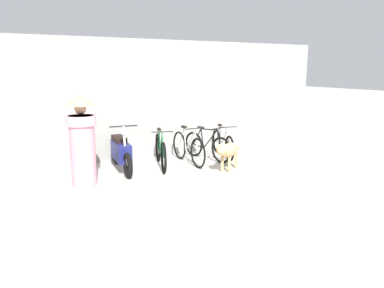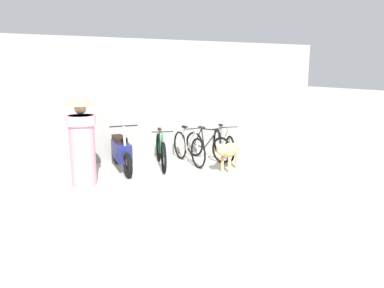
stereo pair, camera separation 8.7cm
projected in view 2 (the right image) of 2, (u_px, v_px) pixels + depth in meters
The scene contains 9 objects.
ground_plane at pixel (251, 185), 7.14m from camera, with size 60.00×60.00×0.00m, color #B7B2A5.
shop_wall_back at pixel (176, 98), 9.63m from camera, with size 9.07×0.20×2.88m.
bicycle_0 at pixel (161, 151), 8.43m from camera, with size 0.63×1.67×0.88m.
bicycle_1 at pixel (189, 148), 8.74m from camera, with size 0.46×1.65×0.89m.
bicycle_2 at pixel (208, 146), 9.10m from camera, with size 0.51×1.55×0.82m.
bicycle_3 at pixel (223, 143), 9.42m from camera, with size 0.58×1.64×0.82m.
motorcycle at pixel (121, 152), 8.13m from camera, with size 0.58×1.78×1.04m.
stray_dog at pixel (228, 151), 8.07m from camera, with size 1.03×0.74×0.66m.
person_in_robes at pixel (82, 139), 7.03m from camera, with size 0.56×0.56×1.72m.
Camera 2 is at (-4.26, -5.46, 2.21)m, focal length 35.00 mm.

